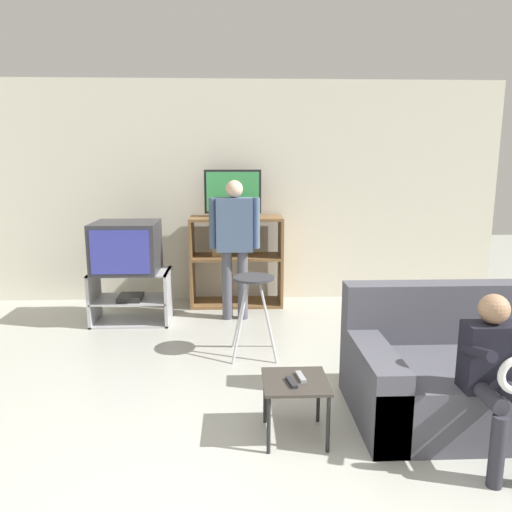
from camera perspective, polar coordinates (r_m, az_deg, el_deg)
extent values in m
cube|color=silver|center=(6.02, -2.66, 7.24)|extent=(6.40, 0.06, 2.60)
cube|color=#A8A8AD|center=(5.50, -13.91, -7.20)|extent=(0.81, 0.47, 0.02)
cube|color=#A8A8AD|center=(5.43, -14.03, -4.80)|extent=(0.78, 0.47, 0.02)
cube|color=#A8A8AD|center=(5.36, -14.18, -1.76)|extent=(0.81, 0.47, 0.02)
cube|color=#A8A8AD|center=(5.52, -18.01, -4.47)|extent=(0.03, 0.47, 0.55)
cube|color=#A8A8AD|center=(5.36, -9.96, -4.54)|extent=(0.03, 0.47, 0.55)
cube|color=black|center=(5.37, -14.17, -4.62)|extent=(0.24, 0.28, 0.05)
cube|color=#2D2D33|center=(5.30, -14.60, 1.02)|extent=(0.65, 0.59, 0.52)
cube|color=#333899|center=(5.02, -15.30, 0.41)|extent=(0.57, 0.01, 0.44)
cube|color=brown|center=(5.86, -7.31, -0.64)|extent=(0.03, 0.44, 1.04)
cube|color=brown|center=(5.86, 2.82, -0.56)|extent=(0.03, 0.44, 1.04)
cube|color=brown|center=(5.96, -2.21, -5.35)|extent=(1.00, 0.44, 0.03)
cube|color=brown|center=(5.83, -2.25, -0.10)|extent=(1.00, 0.44, 0.03)
cube|color=brown|center=(5.76, -2.28, 4.32)|extent=(1.00, 0.44, 0.03)
cube|color=#9E7A4C|center=(5.74, -4.12, 0.99)|extent=(0.18, 0.04, 0.22)
cube|color=black|center=(5.77, -2.60, 4.70)|extent=(0.23, 0.20, 0.04)
cube|color=black|center=(5.75, -2.63, 7.36)|extent=(0.65, 0.04, 0.50)
cube|color=#3FA559|center=(5.73, -2.63, 7.34)|extent=(0.60, 0.01, 0.45)
cylinder|color=#B7B7BC|center=(4.27, -1.76, -7.55)|extent=(0.17, 0.17, 0.70)
cylinder|color=#B7B7BC|center=(4.27, 1.39, -7.51)|extent=(0.17, 0.17, 0.70)
cylinder|color=#B7B7BC|center=(4.49, -1.80, -6.58)|extent=(0.17, 0.17, 0.70)
cylinder|color=#B7B7BC|center=(4.50, 1.19, -6.55)|extent=(0.17, 0.17, 0.70)
cylinder|color=#333338|center=(4.28, -0.25, -2.53)|extent=(0.36, 0.36, 0.02)
cube|color=#38332D|center=(3.16, 4.52, -14.11)|extent=(0.40, 0.40, 0.02)
cylinder|color=black|center=(3.08, 1.45, -18.78)|extent=(0.02, 0.02, 0.36)
cylinder|color=black|center=(3.12, 8.24, -18.47)|extent=(0.02, 0.02, 0.36)
cylinder|color=black|center=(3.39, 1.04, -15.81)|extent=(0.02, 0.02, 0.36)
cylinder|color=black|center=(3.42, 7.13, -15.59)|extent=(0.02, 0.02, 0.36)
cube|color=#232328|center=(3.11, 4.08, -14.18)|extent=(0.06, 0.15, 0.02)
cube|color=gray|center=(3.18, 5.14, -13.58)|extent=(0.06, 0.15, 0.02)
cube|color=#4C4C56|center=(3.79, 25.37, -13.48)|extent=(1.86, 0.96, 0.40)
cube|color=#4C4C56|center=(3.97, 23.35, -5.81)|extent=(1.86, 0.20, 0.43)
cube|color=#4C4C56|center=(3.48, 13.06, -13.85)|extent=(0.22, 0.96, 0.52)
cylinder|color=#4C4C56|center=(5.35, -3.30, -3.35)|extent=(0.11, 0.11, 0.75)
cylinder|color=#4C4C56|center=(5.35, -1.53, -3.33)|extent=(0.11, 0.11, 0.75)
cube|color=#475B7A|center=(5.22, -2.48, 3.61)|extent=(0.38, 0.20, 0.56)
cylinder|color=#475B7A|center=(5.23, -4.98, 3.73)|extent=(0.08, 0.08, 0.53)
cylinder|color=#475B7A|center=(5.23, 0.03, 3.78)|extent=(0.08, 0.08, 0.53)
sphere|color=beige|center=(5.19, -2.51, 7.66)|extent=(0.18, 0.18, 0.18)
cylinder|color=#2D2D38|center=(3.08, 25.84, -19.49)|extent=(0.08, 0.08, 0.40)
cylinder|color=#2D2D38|center=(3.08, 24.91, -14.18)|extent=(0.09, 0.30, 0.09)
cube|color=black|center=(3.18, 25.12, -10.41)|extent=(0.30, 0.17, 0.40)
cylinder|color=black|center=(2.99, 24.05, -10.07)|extent=(0.06, 0.31, 0.14)
sphere|color=#A37A5B|center=(3.09, 25.56, -5.49)|extent=(0.17, 0.17, 0.17)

